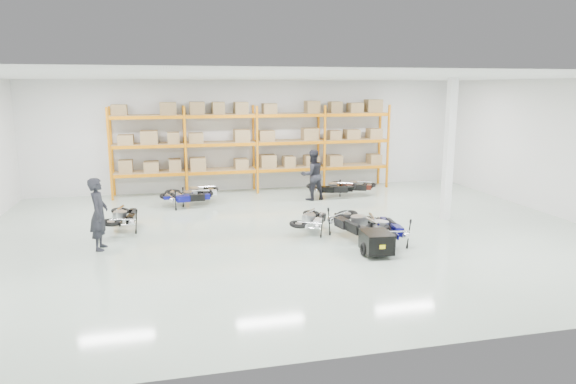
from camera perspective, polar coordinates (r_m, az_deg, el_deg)
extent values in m
plane|color=#A6B9A6|center=(15.09, 0.58, -4.67)|extent=(18.00, 18.00, 0.00)
plane|color=white|center=(14.49, 0.62, 12.68)|extent=(18.00, 18.00, 0.00)
plane|color=silver|center=(21.44, -3.91, 6.28)|extent=(18.00, 0.00, 18.00)
plane|color=silver|center=(8.11, 12.53, -2.78)|extent=(18.00, 0.00, 18.00)
plane|color=silver|center=(18.90, 28.22, 4.22)|extent=(0.00, 14.00, 14.00)
cube|color=orange|center=(20.32, -19.22, 3.96)|extent=(0.08, 0.08, 3.50)
cube|color=orange|center=(21.21, -18.98, 4.27)|extent=(0.08, 0.08, 3.50)
cube|color=orange|center=(20.22, -11.29, 4.34)|extent=(0.08, 0.08, 3.50)
cube|color=orange|center=(21.12, -11.39, 4.64)|extent=(0.08, 0.08, 3.50)
cube|color=orange|center=(20.51, -3.43, 4.64)|extent=(0.08, 0.08, 3.50)
cube|color=orange|center=(21.39, -3.85, 4.93)|extent=(0.08, 0.08, 3.50)
cube|color=orange|center=(21.16, 4.08, 4.85)|extent=(0.08, 0.08, 3.50)
cube|color=orange|center=(22.02, 3.39, 5.12)|extent=(0.08, 0.08, 3.50)
cube|color=orange|center=(22.15, 11.04, 4.97)|extent=(0.08, 0.08, 3.50)
cube|color=orange|center=(22.97, 10.12, 5.23)|extent=(0.08, 0.08, 3.50)
cube|color=orange|center=(20.35, -15.14, 1.79)|extent=(2.70, 0.08, 0.12)
cube|color=orange|center=(21.24, -15.07, 2.19)|extent=(2.70, 0.08, 0.12)
cube|color=#9E8151|center=(20.78, -15.11, 2.18)|extent=(2.68, 0.88, 0.02)
cube|color=#9E8151|center=(20.75, -15.15, 2.81)|extent=(2.40, 0.70, 0.44)
cube|color=orange|center=(20.44, -7.27, 2.14)|extent=(2.70, 0.08, 0.12)
cube|color=orange|center=(21.32, -7.53, 2.53)|extent=(2.70, 0.08, 0.12)
cube|color=#9E8151|center=(20.87, -7.41, 2.53)|extent=(2.68, 0.88, 0.02)
cube|color=#9E8151|center=(20.84, -7.43, 3.15)|extent=(2.40, 0.70, 0.44)
cube|color=orange|center=(20.91, 0.38, 2.45)|extent=(2.70, 0.08, 0.12)
cube|color=orange|center=(21.77, -0.18, 2.81)|extent=(2.70, 0.08, 0.12)
cube|color=#9E8151|center=(21.33, 0.10, 2.82)|extent=(2.68, 0.88, 0.02)
cube|color=#9E8151|center=(21.30, 0.10, 3.43)|extent=(2.40, 0.70, 0.44)
cube|color=orange|center=(21.73, 7.58, 2.69)|extent=(2.70, 0.08, 0.12)
cube|color=orange|center=(22.57, 6.77, 3.04)|extent=(2.70, 0.08, 0.12)
cube|color=#9E8151|center=(22.14, 7.18, 3.05)|extent=(2.68, 0.88, 0.02)
cube|color=#9E8151|center=(22.11, 7.19, 3.64)|extent=(2.40, 0.70, 0.44)
cube|color=orange|center=(20.20, -15.30, 4.86)|extent=(2.70, 0.08, 0.12)
cube|color=orange|center=(21.09, -15.23, 5.14)|extent=(2.70, 0.08, 0.12)
cube|color=#9E8151|center=(20.64, -15.27, 5.19)|extent=(2.68, 0.88, 0.02)
cube|color=#9E8151|center=(20.61, -15.31, 5.83)|extent=(2.40, 0.70, 0.44)
cube|color=orange|center=(20.29, -7.35, 5.21)|extent=(2.70, 0.08, 0.12)
cube|color=orange|center=(21.18, -7.61, 5.46)|extent=(2.70, 0.08, 0.12)
cube|color=#9E8151|center=(20.73, -7.49, 5.53)|extent=(2.68, 0.88, 0.02)
cube|color=#9E8151|center=(20.70, -7.51, 6.16)|extent=(2.40, 0.70, 0.44)
cube|color=orange|center=(20.76, 0.39, 5.44)|extent=(2.70, 0.08, 0.12)
cube|color=orange|center=(21.63, -0.18, 5.69)|extent=(2.70, 0.08, 0.12)
cube|color=#9E8151|center=(21.19, 0.10, 5.76)|extent=(2.68, 0.88, 0.02)
cube|color=#9E8151|center=(21.17, 0.10, 6.38)|extent=(2.40, 0.70, 0.44)
cube|color=orange|center=(21.59, 7.66, 5.58)|extent=(2.70, 0.08, 0.12)
cube|color=orange|center=(22.43, 6.84, 5.82)|extent=(2.70, 0.08, 0.12)
cube|color=#9E8151|center=(22.00, 7.25, 5.88)|extent=(2.68, 0.88, 0.02)
cube|color=#9E8151|center=(21.98, 7.26, 6.48)|extent=(2.40, 0.70, 0.44)
cube|color=orange|center=(20.11, -15.47, 7.97)|extent=(2.70, 0.08, 0.12)
cube|color=orange|center=(21.00, -15.39, 8.12)|extent=(2.70, 0.08, 0.12)
cube|color=#9E8151|center=(20.55, -15.44, 8.24)|extent=(2.68, 0.88, 0.02)
cube|color=#9E8151|center=(20.54, -15.47, 8.88)|extent=(2.40, 0.70, 0.44)
cube|color=orange|center=(20.20, -7.43, 8.31)|extent=(2.70, 0.08, 0.12)
cube|color=orange|center=(21.09, -7.69, 8.44)|extent=(2.70, 0.08, 0.12)
cube|color=#9E8151|center=(20.64, -7.57, 8.57)|extent=(2.68, 0.88, 0.02)
cube|color=#9E8151|center=(20.63, -7.59, 9.20)|extent=(2.40, 0.70, 0.44)
cube|color=orange|center=(20.67, 0.39, 8.48)|extent=(2.70, 0.08, 0.12)
cube|color=orange|center=(21.55, -0.18, 8.60)|extent=(2.70, 0.08, 0.12)
cube|color=#9E8151|center=(21.11, 0.10, 8.73)|extent=(2.68, 0.88, 0.02)
cube|color=#9E8151|center=(21.10, 0.10, 9.36)|extent=(2.40, 0.70, 0.44)
cube|color=orange|center=(21.51, 7.74, 8.49)|extent=(2.70, 0.08, 0.12)
cube|color=orange|center=(22.35, 6.91, 8.63)|extent=(2.70, 0.08, 0.12)
cube|color=#9E8151|center=(21.92, 7.32, 8.75)|extent=(2.68, 0.88, 0.02)
cube|color=#9E8151|center=(21.91, 7.34, 9.35)|extent=(2.40, 0.70, 0.44)
cube|color=white|center=(17.06, 17.44, 4.42)|extent=(0.25, 0.25, 4.50)
cube|color=black|center=(13.28, 9.81, -5.46)|extent=(0.75, 0.92, 0.51)
cube|color=yellow|center=(12.89, 10.58, -6.01)|extent=(0.15, 0.03, 0.10)
torus|color=black|center=(13.20, 8.37, -6.35)|extent=(0.07, 0.35, 0.35)
torus|color=black|center=(13.47, 11.16, -6.09)|extent=(0.07, 0.35, 0.35)
cylinder|color=black|center=(13.79, 8.84, -4.58)|extent=(0.09, 0.83, 0.04)
imported|color=black|center=(14.33, -20.29, -2.30)|extent=(0.52, 0.74, 1.92)
imported|color=black|center=(19.44, 2.72, 1.91)|extent=(1.04, 0.88, 1.92)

